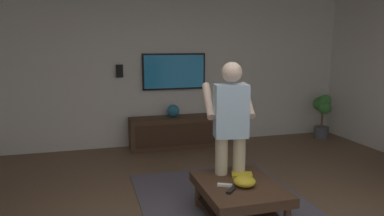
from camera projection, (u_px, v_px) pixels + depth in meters
The scene contains 15 objects.
wall_back_tv at pixel (161, 69), 6.61m from camera, with size 0.10×7.23×2.77m, color silver.
area_rug at pixel (231, 211), 4.06m from camera, with size 2.82×1.91×0.01m, color #514C56.
coffee_table at pixel (239, 193), 3.82m from camera, with size 1.00×0.80×0.40m.
media_console at pixel (178, 132), 6.54m from camera, with size 0.45×1.70×0.55m.
tv at pixel (174, 72), 6.59m from camera, with size 0.05×1.15×0.65m.
person_standing at pixel (230, 127), 4.02m from camera, with size 0.60×0.60×1.64m.
potted_plant_tall at pixel (323, 110), 7.07m from camera, with size 0.44×0.37×0.88m.
bowl at pixel (245, 181), 3.72m from camera, with size 0.23×0.23×0.10m, color gold.
remote_white at pixel (225, 185), 3.73m from camera, with size 0.15×0.04×0.02m, color white.
remote_black at pixel (231, 190), 3.59m from camera, with size 0.15×0.04×0.02m, color black.
remote_grey at pixel (239, 171), 4.13m from camera, with size 0.15×0.04×0.02m, color slate.
book at pixel (242, 175), 3.99m from camera, with size 0.22×0.16×0.04m, color gold.
vase_round at pixel (173, 111), 6.48m from camera, with size 0.22×0.22×0.22m, color teal.
wall_speaker_left at pixel (232, 68), 6.89m from camera, with size 0.06×0.12×0.22m, color black.
wall_speaker_right at pixel (119, 71), 6.34m from camera, with size 0.06×0.12×0.22m, color black.
Camera 1 is at (-2.91, 1.28, 1.83)m, focal length 34.36 mm.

